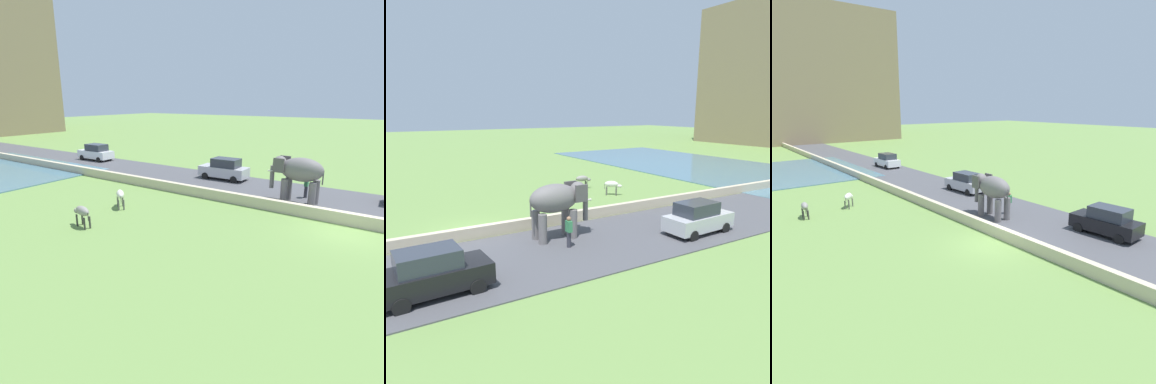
# 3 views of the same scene
# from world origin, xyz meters

# --- Properties ---
(ground_plane) EXTENTS (220.00, 220.00, 0.00)m
(ground_plane) POSITION_xyz_m (0.00, 0.00, 0.00)
(ground_plane) COLOR #6B8E47
(barrier_wall) EXTENTS (0.40, 110.00, 0.69)m
(barrier_wall) POSITION_xyz_m (1.20, 18.00, 0.34)
(barrier_wall) COLOR beige
(barrier_wall) RESTS_ON ground
(lake) EXTENTS (36.00, 18.00, 0.08)m
(lake) POSITION_xyz_m (-14.00, 30.66, 0.04)
(lake) COLOR slate
(lake) RESTS_ON ground
(elephant) EXTENTS (1.42, 3.47, 2.99)m
(elephant) POSITION_xyz_m (3.43, 3.65, 2.04)
(elephant) COLOR slate
(elephant) RESTS_ON ground
(person_beside_elephant) EXTENTS (0.36, 0.22, 1.63)m
(person_beside_elephant) POSITION_xyz_m (4.92, 3.44, 0.87)
(person_beside_elephant) COLOR #33333D
(person_beside_elephant) RESTS_ON ground
(car_black) EXTENTS (1.94, 4.08, 1.80)m
(car_black) POSITION_xyz_m (6.58, -3.18, 0.90)
(car_black) COLOR black
(car_black) RESTS_ON ground
(car_silver) EXTENTS (1.91, 4.06, 1.80)m
(car_silver) POSITION_xyz_m (6.58, 10.63, 0.90)
(car_silver) COLOR #B7B7BC
(car_silver) RESTS_ON ground
(cow_white) EXTENTS (1.15, 1.28, 1.15)m
(cow_white) POSITION_xyz_m (-3.60, 12.24, 0.84)
(cow_white) COLOR silver
(cow_white) RESTS_ON ground
(cow_grey) EXTENTS (0.61, 1.42, 1.15)m
(cow_grey) POSITION_xyz_m (-6.97, 11.53, 0.84)
(cow_grey) COLOR gray
(cow_grey) RESTS_ON ground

